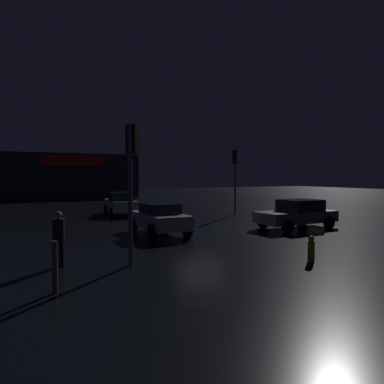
% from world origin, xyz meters
% --- Properties ---
extents(ground_plane, '(120.00, 120.00, 0.00)m').
position_xyz_m(ground_plane, '(0.00, 0.00, 0.00)').
color(ground_plane, black).
extents(store_building, '(16.14, 8.10, 5.50)m').
position_xyz_m(store_building, '(-2.47, 33.07, 2.76)').
color(store_building, '#33383D').
rests_on(store_building, ground).
extents(traffic_signal_main, '(0.42, 0.42, 4.57)m').
position_xyz_m(traffic_signal_main, '(5.44, 5.40, 3.29)').
color(traffic_signal_main, '#595B60').
rests_on(traffic_signal_main, ground).
extents(traffic_signal_opposite, '(0.42, 0.43, 4.28)m').
position_xyz_m(traffic_signal_opposite, '(-5.23, -5.78, 3.07)').
color(traffic_signal_opposite, '#595B60').
rests_on(traffic_signal_opposite, ground).
extents(car_near, '(4.41, 2.24, 1.50)m').
position_xyz_m(car_near, '(4.69, -1.90, 0.76)').
color(car_near, slate).
rests_on(car_near, ground).
extents(car_far, '(2.01, 3.94, 1.46)m').
position_xyz_m(car_far, '(-2.50, -0.74, 0.76)').
color(car_far, '#B7B7BF').
rests_on(car_far, ground).
extents(car_crossing, '(2.12, 4.31, 1.59)m').
position_xyz_m(car_crossing, '(-1.97, 8.59, 0.82)').
color(car_crossing, '#B7B7BF').
rests_on(car_crossing, ground).
extents(pedestrian, '(0.46, 0.46, 1.67)m').
position_xyz_m(pedestrian, '(-7.30, -5.13, 0.97)').
color(pedestrian, black).
rests_on(pedestrian, ground).
extents(fire_hydrant, '(0.22, 0.22, 0.83)m').
position_xyz_m(fire_hydrant, '(0.05, -7.82, 0.41)').
color(fire_hydrant, gold).
rests_on(fire_hydrant, ground).
extents(bollard_kerb_a, '(0.13, 0.13, 1.22)m').
position_xyz_m(bollard_kerb_a, '(-7.61, -7.66, 0.61)').
color(bollard_kerb_a, '#595B60').
rests_on(bollard_kerb_a, ground).
extents(bollard_kerb_b, '(0.12, 0.12, 1.06)m').
position_xyz_m(bollard_kerb_b, '(1.68, 7.41, 0.53)').
color(bollard_kerb_b, gold).
rests_on(bollard_kerb_b, ground).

